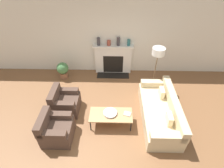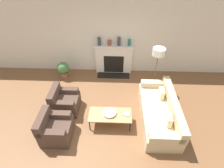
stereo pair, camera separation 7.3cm
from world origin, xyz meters
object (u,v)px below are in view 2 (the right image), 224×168
object	(u,v)px
mantel_vase_center_left	(109,43)
mantel_vase_right	(129,43)
mantel_vase_left	(99,41)
coffee_table	(110,115)
potted_plant	(63,69)
book	(127,114)
mantel_vase_center_right	(119,41)
fireplace	(114,60)
armchair_near	(55,129)
armchair_far	(65,102)
couch	(160,112)
floor_lamp	(158,56)
bowl	(109,113)

from	to	relation	value
mantel_vase_center_left	mantel_vase_right	distance (m)	0.73
mantel_vase_left	coffee_table	bearing A→B (deg)	-78.93
mantel_vase_left	potted_plant	bearing A→B (deg)	-161.30
book	mantel_vase_left	world-z (taller)	mantel_vase_left
mantel_vase_center_right	mantel_vase_center_left	bearing A→B (deg)	180.00
mantel_vase_right	mantel_vase_left	bearing A→B (deg)	-180.00
fireplace	book	size ratio (longest dim) A/B	6.38
book	coffee_table	bearing A→B (deg)	-160.37
potted_plant	coffee_table	bearing A→B (deg)	-49.44
mantel_vase_left	potted_plant	distance (m)	1.73
armchair_near	mantel_vase_center_left	world-z (taller)	mantel_vase_center_left
armchair_far	coffee_table	world-z (taller)	armchair_far
coffee_table	mantel_vase_center_right	xyz separation A→B (m)	(0.20, 2.67, 0.96)
couch	mantel_vase_left	xyz separation A→B (m)	(-1.96, 2.43, 1.03)
armchair_far	mantel_vase_center_right	distance (m)	2.89
armchair_far	coffee_table	distance (m)	1.52
floor_lamp	mantel_vase_right	bearing A→B (deg)	130.43
coffee_table	mantel_vase_center_left	size ratio (longest dim) A/B	6.41
book	mantel_vase_right	xyz separation A→B (m)	(0.12, 2.65, 0.88)
armchair_far	floor_lamp	distance (m)	3.26
fireplace	book	xyz separation A→B (m)	(0.44, -2.63, -0.16)
mantel_vase_center_left	mantel_vase_center_right	distance (m)	0.35
mantel_vase_center_left	armchair_near	bearing A→B (deg)	-112.11
mantel_vase_center_right	coffee_table	bearing A→B (deg)	-94.22
couch	mantel_vase_center_right	world-z (taller)	mantel_vase_center_right
coffee_table	mantel_vase_center_right	distance (m)	2.85
armchair_far	floor_lamp	size ratio (longest dim) A/B	0.50
bowl	potted_plant	bearing A→B (deg)	130.62
floor_lamp	mantel_vase_center_right	xyz separation A→B (m)	(-1.25, 1.02, -0.01)
fireplace	book	world-z (taller)	fireplace
couch	potted_plant	bearing A→B (deg)	-120.51
mantel_vase_right	fireplace	bearing A→B (deg)	-178.57
couch	armchair_near	xyz separation A→B (m)	(-2.87, -0.73, 0.02)
couch	armchair_near	size ratio (longest dim) A/B	2.84
floor_lamp	potted_plant	world-z (taller)	floor_lamp
floor_lamp	mantel_vase_left	world-z (taller)	floor_lamp
bowl	mantel_vase_center_left	xyz separation A→B (m)	(-0.13, 2.65, 0.84)
armchair_far	mantel_vase_center_left	bearing A→B (deg)	-30.71
book	armchair_far	bearing A→B (deg)	-178.24
fireplace	floor_lamp	bearing A→B (deg)	-35.03
armchair_near	fireplace	bearing A→B (deg)	-24.70
coffee_table	mantel_vase_center_left	distance (m)	2.83
floor_lamp	potted_plant	bearing A→B (deg)	170.59
bowl	mantel_vase_center_left	bearing A→B (deg)	92.75
armchair_far	bowl	distance (m)	1.50
armchair_near	mantel_vase_center_right	size ratio (longest dim) A/B	2.57
mantel_vase_left	mantel_vase_center_right	xyz separation A→B (m)	(0.72, 0.00, 0.01)
armchair_near	mantel_vase_center_left	bearing A→B (deg)	-22.11
armchair_far	mantel_vase_left	distance (m)	2.55
book	mantel_vase_center_right	world-z (taller)	mantel_vase_center_right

